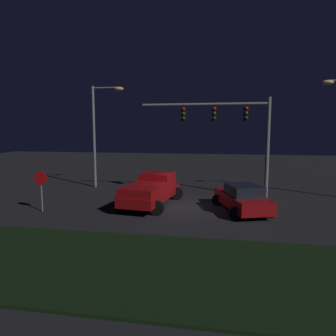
{
  "coord_description": "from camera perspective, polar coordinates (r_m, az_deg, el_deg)",
  "views": [
    {
      "loc": [
        2.28,
        -17.71,
        4.46
      ],
      "look_at": [
        -1.03,
        0.86,
        2.13
      ],
      "focal_mm": 33.26,
      "sensor_mm": 36.0,
      "label": 1
    }
  ],
  "objects": [
    {
      "name": "traffic_signal_gantry",
      "position": [
        20.69,
        11.16,
        8.12
      ],
      "size": [
        8.32,
        0.56,
        6.5
      ],
      "color": "slate",
      "rests_on": "ground_plane"
    },
    {
      "name": "pickup_truck",
      "position": [
        18.53,
        -2.94,
        -3.74
      ],
      "size": [
        3.34,
        5.61,
        1.8
      ],
      "rotation": [
        0.0,
        0.0,
        1.44
      ],
      "color": "maroon",
      "rests_on": "ground_plane"
    },
    {
      "name": "stop_sign",
      "position": [
        18.28,
        -22.26,
        -2.62
      ],
      "size": [
        0.76,
        0.08,
        2.23
      ],
      "color": "slate",
      "rests_on": "ground_plane"
    },
    {
      "name": "street_lamp_left",
      "position": [
        24.53,
        -12.34,
        7.89
      ],
      "size": [
        2.53,
        0.44,
        7.73
      ],
      "color": "slate",
      "rests_on": "ground_plane"
    },
    {
      "name": "ground_plane",
      "position": [
        18.4,
        2.72,
        -7.0
      ],
      "size": [
        80.0,
        80.0,
        0.0
      ],
      "primitive_type": "plane",
      "color": "black"
    },
    {
      "name": "grass_median",
      "position": [
        10.57,
        -3.44,
        -17.63
      ],
      "size": [
        20.06,
        5.74,
        0.1
      ],
      "primitive_type": "cube",
      "color": "black",
      "rests_on": "ground_plane"
    },
    {
      "name": "car_sedan",
      "position": [
        17.55,
        13.47,
        -5.4
      ],
      "size": [
        3.35,
        4.75,
        1.51
      ],
      "rotation": [
        0.0,
        0.0,
        1.9
      ],
      "color": "maroon",
      "rests_on": "ground_plane"
    }
  ]
}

